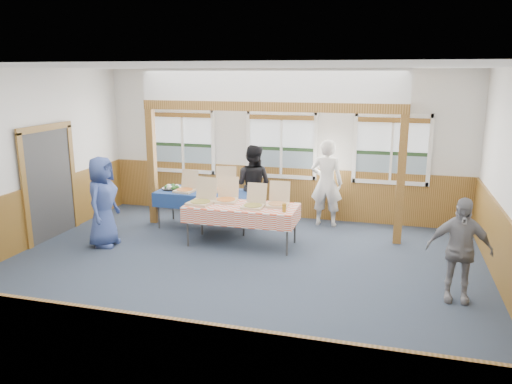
% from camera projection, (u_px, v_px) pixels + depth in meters
% --- Properties ---
extents(floor, '(8.00, 8.00, 0.00)m').
position_uv_depth(floor, '(232.00, 275.00, 7.88)').
color(floor, '#252F3C').
rests_on(floor, ground).
extents(ceiling, '(8.00, 8.00, 0.00)m').
position_uv_depth(ceiling, '(230.00, 67.00, 7.13)').
color(ceiling, white).
rests_on(ceiling, wall_back).
extents(wall_back, '(8.00, 0.00, 8.00)m').
position_uv_depth(wall_back, '(282.00, 145.00, 10.79)').
color(wall_back, silver).
rests_on(wall_back, floor).
extents(wall_front, '(8.00, 0.00, 8.00)m').
position_uv_depth(wall_front, '(101.00, 256.00, 4.23)').
color(wall_front, silver).
rests_on(wall_front, floor).
extents(wall_left, '(0.00, 8.00, 8.00)m').
position_uv_depth(wall_left, '(10.00, 163.00, 8.55)').
color(wall_left, silver).
rests_on(wall_left, floor).
extents(wainscot_back, '(7.98, 0.05, 1.10)m').
position_uv_depth(wainscot_back, '(281.00, 192.00, 11.01)').
color(wainscot_back, brown).
rests_on(wainscot_back, floor).
extents(wainscot_front, '(7.98, 0.05, 1.10)m').
position_uv_depth(wainscot_front, '(111.00, 365.00, 4.50)').
color(wainscot_front, brown).
rests_on(wainscot_front, floor).
extents(wainscot_left, '(0.05, 6.98, 1.10)m').
position_uv_depth(wainscot_left, '(18.00, 222.00, 8.79)').
color(wainscot_left, brown).
rests_on(wainscot_left, floor).
extents(wainscot_right, '(0.05, 6.98, 1.10)m').
position_uv_depth(wainscot_right, '(512.00, 268.00, 6.72)').
color(wainscot_right, brown).
rests_on(wainscot_right, floor).
extents(cased_opening, '(0.06, 1.30, 2.10)m').
position_uv_depth(cased_opening, '(49.00, 184.00, 9.51)').
color(cased_opening, '#343434').
rests_on(cased_opening, wall_left).
extents(window_left, '(1.56, 0.10, 1.46)m').
position_uv_depth(window_left, '(183.00, 138.00, 11.33)').
color(window_left, white).
rests_on(window_left, wall_back).
extents(window_mid, '(1.56, 0.10, 1.46)m').
position_uv_depth(window_mid, '(282.00, 141.00, 10.73)').
color(window_mid, white).
rests_on(window_mid, wall_back).
extents(window_right, '(1.56, 0.10, 1.46)m').
position_uv_depth(window_right, '(392.00, 145.00, 10.13)').
color(window_right, white).
rests_on(window_right, wall_back).
extents(post_left, '(0.15, 0.15, 2.40)m').
position_uv_depth(post_left, '(152.00, 167.00, 10.41)').
color(post_left, brown).
rests_on(post_left, floor).
extents(post_right, '(0.15, 0.15, 2.40)m').
position_uv_depth(post_right, '(401.00, 180.00, 9.10)').
color(post_right, brown).
rests_on(post_right, floor).
extents(cross_beam, '(5.15, 0.18, 0.18)m').
position_uv_depth(cross_beam, '(269.00, 107.00, 9.45)').
color(cross_beam, brown).
rests_on(cross_beam, post_left).
extents(table_left, '(2.10, 1.18, 0.76)m').
position_uv_depth(table_left, '(206.00, 194.00, 10.18)').
color(table_left, '#343434').
rests_on(table_left, floor).
extents(table_right, '(2.20, 1.42, 0.76)m').
position_uv_depth(table_right, '(242.00, 208.00, 9.12)').
color(table_right, '#343434').
rests_on(table_right, floor).
extents(pizza_box_a, '(0.42, 0.49, 0.41)m').
position_uv_depth(pizza_box_a, '(186.00, 188.00, 10.15)').
color(pizza_box_a, tan).
rests_on(pizza_box_a, table_left).
extents(pizza_box_b, '(0.50, 0.58, 0.47)m').
position_uv_depth(pizza_box_b, '(224.00, 187.00, 10.22)').
color(pizza_box_b, tan).
rests_on(pizza_box_b, table_left).
extents(pizza_box_c, '(0.48, 0.56, 0.46)m').
position_uv_depth(pizza_box_c, '(202.00, 200.00, 9.19)').
color(pizza_box_c, tan).
rests_on(pizza_box_c, table_right).
extents(pizza_box_d, '(0.45, 0.53, 0.43)m').
position_uv_depth(pizza_box_d, '(227.00, 198.00, 9.37)').
color(pizza_box_d, tan).
rests_on(pizza_box_d, table_right).
extents(pizza_box_e, '(0.39, 0.47, 0.41)m').
position_uv_depth(pizza_box_e, '(254.00, 204.00, 8.95)').
color(pizza_box_e, tan).
rests_on(pizza_box_e, table_right).
extents(pizza_box_f, '(0.41, 0.49, 0.42)m').
position_uv_depth(pizza_box_f, '(278.00, 202.00, 9.06)').
color(pizza_box_f, tan).
rests_on(pizza_box_f, table_right).
extents(veggie_tray, '(0.42, 0.42, 0.09)m').
position_uv_depth(veggie_tray, '(172.00, 188.00, 10.36)').
color(veggie_tray, black).
rests_on(veggie_tray, table_left).
extents(drink_glass, '(0.07, 0.07, 0.15)m').
position_uv_depth(drink_glass, '(284.00, 208.00, 8.63)').
color(drink_glass, '#9A6A19').
rests_on(drink_glass, table_right).
extents(woman_white, '(0.67, 0.46, 1.81)m').
position_uv_depth(woman_white, '(327.00, 183.00, 10.27)').
color(woman_white, white).
rests_on(woman_white, floor).
extents(woman_black, '(0.90, 0.75, 1.68)m').
position_uv_depth(woman_black, '(253.00, 185.00, 10.37)').
color(woman_black, black).
rests_on(woman_black, floor).
extents(man_blue, '(0.61, 0.86, 1.66)m').
position_uv_depth(man_blue, '(103.00, 202.00, 9.06)').
color(man_blue, '#344683').
rests_on(man_blue, floor).
extents(person_grey, '(0.88, 0.37, 1.49)m').
position_uv_depth(person_grey, '(459.00, 250.00, 6.85)').
color(person_grey, gray).
rests_on(person_grey, floor).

